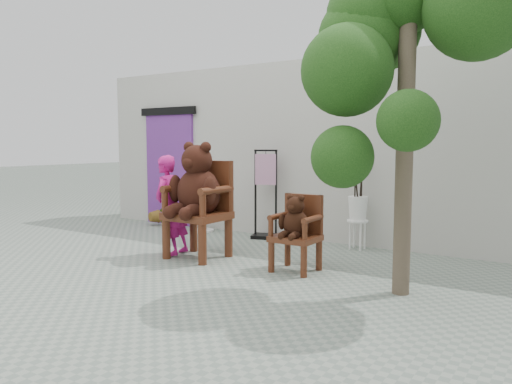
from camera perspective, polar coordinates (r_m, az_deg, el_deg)
ground_plane at (r=6.39m, az=-5.69°, el=-9.13°), size 60.00×60.00×0.00m
back_wall at (r=8.80m, az=7.04°, el=4.77°), size 9.00×1.00×3.00m
doorway at (r=10.10m, az=-9.82°, el=2.92°), size 1.40×0.11×2.33m
chair_big at (r=7.07m, az=-6.63°, el=-0.01°), size 0.78×0.86×1.64m
chair_small at (r=6.34m, az=4.68°, el=-3.81°), size 0.55×0.53×0.98m
person at (r=7.34m, az=-9.73°, el=-1.53°), size 0.44×0.58×1.44m
cafe_table at (r=9.25m, az=-6.23°, el=-1.77°), size 0.60×0.60×0.70m
display_stand at (r=8.50m, az=1.11°, el=-1.41°), size 0.54×0.48×1.51m
stool_bucket at (r=7.75m, az=11.56°, el=-1.77°), size 0.32×0.32×1.45m
tree at (r=5.66m, az=16.85°, el=17.22°), size 2.18×1.91×3.67m
potted_plant at (r=10.06m, az=-10.84°, el=-2.50°), size 0.49×0.46×0.44m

